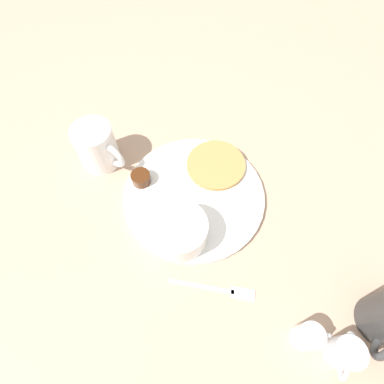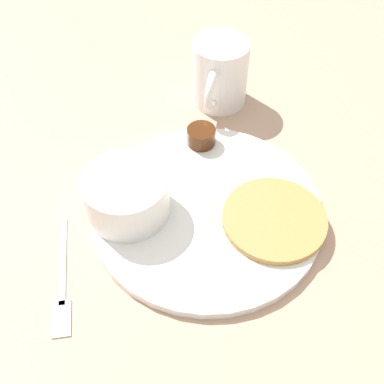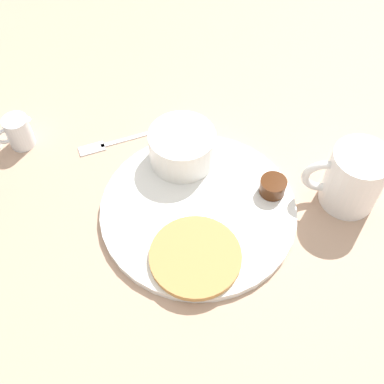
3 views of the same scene
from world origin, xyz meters
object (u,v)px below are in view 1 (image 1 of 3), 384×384
Objects in this scene: plate at (194,196)px; fork at (222,290)px; bowl at (180,231)px; coffee_mug at (98,147)px; creamer_pitcher_far at (345,353)px; creamer_pitcher_near at (308,337)px.

fork is (0.08, -0.17, -0.00)m from plate.
bowl is 0.25m from coffee_mug.
creamer_pitcher_far is at bearing -26.45° from bowl.
plate is 0.19m from fork.
bowl is (-0.01, -0.09, 0.04)m from plate.
coffee_mug is 1.83× the size of creamer_pitcher_near.
bowl is 0.27m from creamer_pitcher_near.
plate is 0.37m from creamer_pitcher_far.
creamer_pitcher_near is 0.15m from fork.
coffee_mug reaches higher than plate.
bowl is at bearing 150.41° from creamer_pitcher_near.
creamer_pitcher_far reaches higher than plate.
creamer_pitcher_far is at bearing -12.14° from creamer_pitcher_near.
plate is 0.32m from creamer_pitcher_near.
creamer_pitcher_near is 0.06m from creamer_pitcher_far.
bowl reaches higher than fork.
bowl reaches higher than plate.
plate is at bearing 115.11° from fork.
creamer_pitcher_far is at bearing -40.46° from plate.
creamer_pitcher_far is 0.45× the size of fork.
coffee_mug is 0.38m from fork.
coffee_mug is at bearing 144.09° from bowl.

